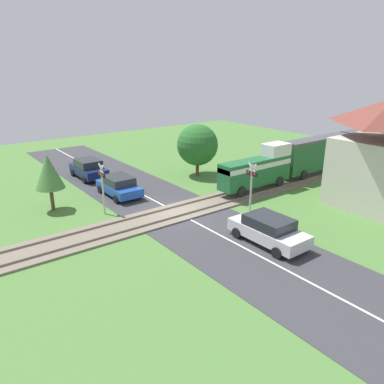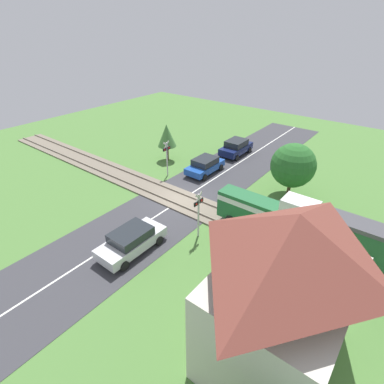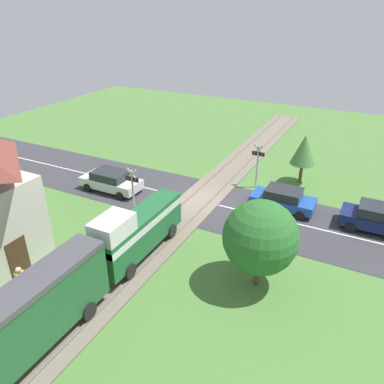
# 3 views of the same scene
# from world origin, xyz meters

# --- Properties ---
(ground_plane) EXTENTS (60.00, 60.00, 0.00)m
(ground_plane) POSITION_xyz_m (0.00, 0.00, 0.00)
(ground_plane) COLOR #4C7A38
(road_surface) EXTENTS (48.00, 6.40, 0.02)m
(road_surface) POSITION_xyz_m (0.00, 0.00, 0.01)
(road_surface) COLOR #38383D
(road_surface) RESTS_ON ground_plane
(track_bed) EXTENTS (2.80, 48.00, 0.24)m
(track_bed) POSITION_xyz_m (0.00, 0.00, 0.07)
(track_bed) COLOR #756B5B
(track_bed) RESTS_ON ground_plane
(train) EXTENTS (1.58, 22.58, 3.18)m
(train) POSITION_xyz_m (0.00, 15.33, 1.89)
(train) COLOR #1E6033
(train) RESTS_ON track_bed
(car_near_crossing) EXTENTS (4.06, 2.01, 1.46)m
(car_near_crossing) POSITION_xyz_m (-5.32, -1.44, 0.77)
(car_near_crossing) COLOR #1E4CA8
(car_near_crossing) RESTS_ON ground_plane
(car_far_side) EXTENTS (4.39, 2.04, 1.50)m
(car_far_side) POSITION_xyz_m (6.37, 1.44, 0.79)
(car_far_side) COLOR silver
(car_far_side) RESTS_ON ground_plane
(car_behind_queue) EXTENTS (4.10, 2.04, 1.59)m
(car_behind_queue) POSITION_xyz_m (-10.92, -1.44, 0.83)
(car_behind_queue) COLOR #141E4C
(car_behind_queue) RESTS_ON ground_plane
(crossing_signal_west_approach) EXTENTS (0.90, 0.18, 3.31)m
(crossing_signal_west_approach) POSITION_xyz_m (-2.71, -3.79, 2.11)
(crossing_signal_west_approach) COLOR #B7B7B7
(crossing_signal_west_approach) RESTS_ON ground_plane
(crossing_signal_east_approach) EXTENTS (0.90, 0.18, 3.31)m
(crossing_signal_east_approach) POSITION_xyz_m (2.71, 3.79, 2.11)
(crossing_signal_east_approach) COLOR #B7B7B7
(crossing_signal_east_approach) RESTS_ON ground_plane
(pedestrian_by_station) EXTENTS (0.43, 0.43, 1.74)m
(pedestrian_by_station) POSITION_xyz_m (2.95, 12.16, 0.79)
(pedestrian_by_station) COLOR gold
(pedestrian_by_station) RESTS_ON ground_plane
(tree_roadside_hedge) EXTENTS (3.47, 3.47, 4.38)m
(tree_roadside_hedge) POSITION_xyz_m (-6.13, 6.35, 2.64)
(tree_roadside_hedge) COLOR brown
(tree_roadside_hedge) RESTS_ON ground_plane
(tree_beyond_track) EXTENTS (1.84, 1.84, 3.71)m
(tree_beyond_track) POSITION_xyz_m (-5.40, -6.20, 2.58)
(tree_beyond_track) COLOR brown
(tree_beyond_track) RESTS_ON ground_plane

